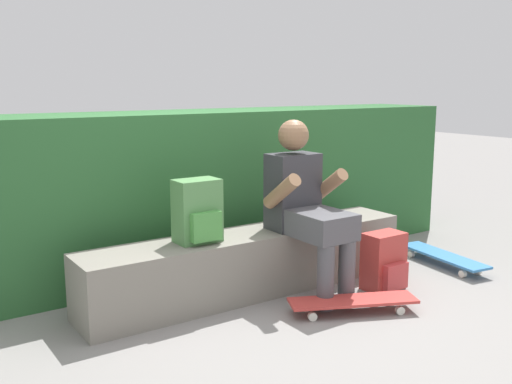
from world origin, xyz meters
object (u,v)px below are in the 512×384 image
(skateboard_beside_bench, at_px, (443,256))
(backpack_on_bench, at_px, (198,212))
(person_skater, at_px, (306,203))
(backpack_on_ground, at_px, (384,262))
(skateboard_near_person, at_px, (353,301))
(bench_main, at_px, (251,262))

(skateboard_beside_bench, xyz_separation_m, backpack_on_bench, (-1.98, 0.35, 0.54))
(person_skater, relative_size, backpack_on_ground, 2.93)
(skateboard_beside_bench, bearing_deg, person_skater, 172.98)
(skateboard_near_person, xyz_separation_m, skateboard_beside_bench, (1.26, 0.31, 0.00))
(person_skater, xyz_separation_m, backpack_on_ground, (0.49, -0.27, -0.43))
(skateboard_near_person, bearing_deg, person_skater, 91.69)
(backpack_on_ground, bearing_deg, skateboard_beside_bench, 8.02)
(bench_main, xyz_separation_m, skateboard_near_person, (0.32, -0.67, -0.14))
(bench_main, xyz_separation_m, person_skater, (0.30, -0.20, 0.41))
(skateboard_near_person, relative_size, backpack_on_ground, 2.03)
(backpack_on_bench, bearing_deg, skateboard_beside_bench, -10.05)
(backpack_on_bench, xyz_separation_m, backpack_on_ground, (1.20, -0.46, -0.42))
(bench_main, distance_m, skateboard_near_person, 0.75)
(skateboard_near_person, distance_m, backpack_on_ground, 0.53)
(bench_main, relative_size, backpack_on_ground, 5.98)
(person_skater, height_order, backpack_on_bench, person_skater)
(skateboard_near_person, distance_m, backpack_on_bench, 1.12)
(person_skater, bearing_deg, backpack_on_bench, 164.70)
(skateboard_beside_bench, distance_m, backpack_on_ground, 0.80)
(skateboard_near_person, distance_m, skateboard_beside_bench, 1.29)
(skateboard_near_person, xyz_separation_m, backpack_on_ground, (0.48, 0.20, 0.12))
(bench_main, relative_size, skateboard_beside_bench, 2.92)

